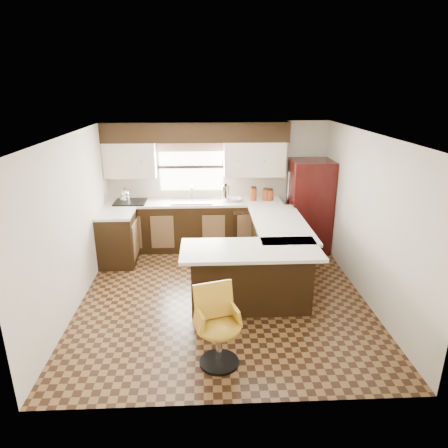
{
  "coord_description": "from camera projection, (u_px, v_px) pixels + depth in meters",
  "views": [
    {
      "loc": [
        -0.24,
        -5.38,
        3.02
      ],
      "look_at": [
        0.04,
        0.45,
        0.99
      ],
      "focal_mm": 32.0,
      "sensor_mm": 36.0,
      "label": 1
    }
  ],
  "objects": [
    {
      "name": "wall_right",
      "position": [
        367.0,
        218.0,
        5.77
      ],
      "size": [
        0.0,
        4.4,
        4.4
      ],
      "primitive_type": "plane",
      "rotation": [
        1.57,
        0.0,
        -1.57
      ],
      "color": "beige",
      "rests_on": "floor"
    },
    {
      "name": "upper_cab_right",
      "position": [
        254.0,
        159.0,
        7.45
      ],
      "size": [
        1.14,
        0.35,
        0.64
      ],
      "primitive_type": "cube",
      "color": "beige",
      "rests_on": "wall_back"
    },
    {
      "name": "mixing_bowl",
      "position": [
        235.0,
        199.0,
        7.56
      ],
      "size": [
        0.26,
        0.26,
        0.06
      ],
      "primitive_type": "imported",
      "rotation": [
        0.0,
        0.0,
        -0.03
      ],
      "color": "white",
      "rests_on": "counter_back"
    },
    {
      "name": "wall_back",
      "position": [
        218.0,
        184.0,
        7.76
      ],
      "size": [
        4.4,
        0.0,
        4.4
      ],
      "primitive_type": "plane",
      "rotation": [
        1.57,
        0.0,
        0.0
      ],
      "color": "beige",
      "rests_on": "floor"
    },
    {
      "name": "canister_small",
      "position": [
        270.0,
        195.0,
        7.59
      ],
      "size": [
        0.13,
        0.13,
        0.2
      ],
      "primitive_type": "cylinder",
      "color": "#933716",
      "rests_on": "counter_back"
    },
    {
      "name": "wall_left",
      "position": [
        73.0,
        223.0,
        5.59
      ],
      "size": [
        0.0,
        4.4,
        4.4
      ],
      "primitive_type": "plane",
      "rotation": [
        1.57,
        0.0,
        1.57
      ],
      "color": "beige",
      "rests_on": "floor"
    },
    {
      "name": "counter_pen_long",
      "position": [
        280.0,
        223.0,
        6.4
      ],
      "size": [
        0.84,
        1.95,
        0.04
      ],
      "primitive_type": "cube",
      "color": "silver",
      "rests_on": "peninsula_long"
    },
    {
      "name": "dishwasher",
      "position": [
        248.0,
        231.0,
        7.48
      ],
      "size": [
        0.58,
        0.03,
        0.78
      ],
      "primitive_type": "cube",
      "color": "black",
      "rests_on": "floor"
    },
    {
      "name": "kettle",
      "position": [
        125.0,
        195.0,
        7.41
      ],
      "size": [
        0.19,
        0.19,
        0.25
      ],
      "primitive_type": null,
      "color": "silver",
      "rests_on": "cooktop"
    },
    {
      "name": "canister_med",
      "position": [
        266.0,
        195.0,
        7.58
      ],
      "size": [
        0.12,
        0.12,
        0.21
      ],
      "primitive_type": "cylinder",
      "color": "#933716",
      "rests_on": "counter_back"
    },
    {
      "name": "wall_front",
      "position": [
        234.0,
        298.0,
        3.61
      ],
      "size": [
        4.4,
        0.0,
        4.4
      ],
      "primitive_type": "plane",
      "rotation": [
        -1.57,
        0.0,
        0.0
      ],
      "color": "beige",
      "rests_on": "floor"
    },
    {
      "name": "peninsula_return",
      "position": [
        251.0,
        278.0,
        5.61
      ],
      "size": [
        1.65,
        0.6,
        0.9
      ],
      "primitive_type": "cube",
      "color": "black",
      "rests_on": "floor"
    },
    {
      "name": "counter_left",
      "position": [
        115.0,
        214.0,
        6.87
      ],
      "size": [
        0.6,
        0.7,
        0.04
      ],
      "primitive_type": "cube",
      "color": "silver",
      "rests_on": "base_cab_left"
    },
    {
      "name": "percolator",
      "position": [
        225.0,
        193.0,
        7.51
      ],
      "size": [
        0.15,
        0.15,
        0.3
      ],
      "primitive_type": "cylinder",
      "color": "silver",
      "rests_on": "counter_back"
    },
    {
      "name": "cooktop",
      "position": [
        130.0,
        202.0,
        7.46
      ],
      "size": [
        0.58,
        0.5,
        0.02
      ],
      "primitive_type": "cube",
      "color": "black",
      "rests_on": "counter_back"
    },
    {
      "name": "sink",
      "position": [
        192.0,
        201.0,
        7.51
      ],
      "size": [
        0.75,
        0.45,
        0.03
      ],
      "primitive_type": "cube",
      "color": "#B2B2B7",
      "rests_on": "counter_back"
    },
    {
      "name": "valance",
      "position": [
        191.0,
        147.0,
        7.43
      ],
      "size": [
        1.3,
        0.06,
        0.18
      ],
      "primitive_type": "cube",
      "color": "#D19B93",
      "rests_on": "wall_back"
    },
    {
      "name": "soffit",
      "position": [
        196.0,
        132.0,
        7.24
      ],
      "size": [
        3.4,
        0.35,
        0.36
      ],
      "primitive_type": "cube",
      "color": "black",
      "rests_on": "wall_back"
    },
    {
      "name": "refrigerator",
      "position": [
        309.0,
        206.0,
        7.51
      ],
      "size": [
        0.74,
        0.71,
        1.74
      ],
      "primitive_type": "cube",
      "color": "black",
      "rests_on": "floor"
    },
    {
      "name": "upper_cab_left",
      "position": [
        130.0,
        160.0,
        7.35
      ],
      "size": [
        0.94,
        0.35,
        0.64
      ],
      "primitive_type": "cube",
      "color": "beige",
      "rests_on": "wall_back"
    },
    {
      "name": "canister_large",
      "position": [
        253.0,
        194.0,
        7.57
      ],
      "size": [
        0.12,
        0.12,
        0.24
      ],
      "primitive_type": "cylinder",
      "color": "#933716",
      "rests_on": "counter_back"
    },
    {
      "name": "floor",
      "position": [
        223.0,
        295.0,
        6.08
      ],
      "size": [
        4.4,
        4.4,
        0.0
      ],
      "primitive_type": "plane",
      "color": "#49301A",
      "rests_on": "ground"
    },
    {
      "name": "counter_back",
      "position": [
        195.0,
        203.0,
        7.54
      ],
      "size": [
        3.3,
        0.6,
        0.04
      ],
      "primitive_type": "cube",
      "color": "silver",
      "rests_on": "base_cab_back"
    },
    {
      "name": "base_cab_left",
      "position": [
        118.0,
        240.0,
        7.03
      ],
      "size": [
        0.6,
        0.7,
        0.9
      ],
      "primitive_type": "cube",
      "color": "black",
      "rests_on": "floor"
    },
    {
      "name": "base_cab_back",
      "position": [
        195.0,
        226.0,
        7.7
      ],
      "size": [
        3.3,
        0.6,
        0.9
      ],
      "primitive_type": "cube",
      "color": "black",
      "rests_on": "floor"
    },
    {
      "name": "ceiling",
      "position": [
        223.0,
        135.0,
        5.29
      ],
      "size": [
        4.4,
        4.4,
        0.0
      ],
      "primitive_type": "plane",
      "rotation": [
        3.14,
        0.0,
        0.0
      ],
      "color": "silver",
      "rests_on": "wall_back"
    },
    {
      "name": "bar_chair",
      "position": [
        219.0,
        328.0,
        4.43
      ],
      "size": [
        0.62,
        0.62,
        0.93
      ],
      "primitive_type": null,
      "rotation": [
        0.0,
        0.0,
        0.29
      ],
      "color": "gold",
      "rests_on": "floor"
    },
    {
      "name": "window_pane",
      "position": [
        192.0,
        167.0,
        7.6
      ],
      "size": [
        1.2,
        0.02,
        0.9
      ],
      "primitive_type": "cube",
      "color": "white",
      "rests_on": "wall_back"
    },
    {
      "name": "counter_pen_return",
      "position": [
        251.0,
        250.0,
        5.37
      ],
      "size": [
        1.89,
        0.84,
        0.04
      ],
      "primitive_type": "cube",
      "color": "silver",
      "rests_on": "peninsula_return"
    },
    {
      "name": "peninsula_long",
      "position": [
        276.0,
        251.0,
        6.56
      ],
      "size": [
        0.6,
        1.95,
        0.9
      ],
      "primitive_type": "cube",
      "color": "black",
      "rests_on": "floor"
    }
  ]
}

